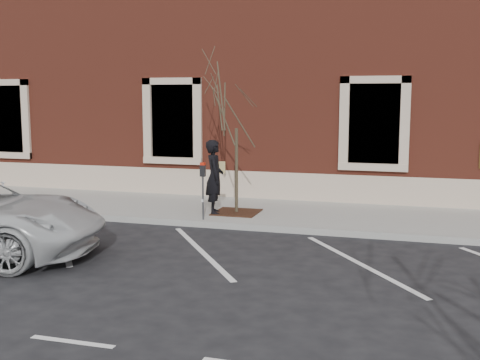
% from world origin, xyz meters
% --- Properties ---
extents(ground, '(120.00, 120.00, 0.00)m').
position_xyz_m(ground, '(0.00, 0.00, 0.00)').
color(ground, '#28282B').
rests_on(ground, ground).
extents(sidewalk_near, '(40.00, 3.50, 0.15)m').
position_xyz_m(sidewalk_near, '(0.00, 1.75, 0.07)').
color(sidewalk_near, gray).
rests_on(sidewalk_near, ground).
extents(curb_near, '(40.00, 0.12, 0.15)m').
position_xyz_m(curb_near, '(0.00, -0.05, 0.07)').
color(curb_near, '#9E9E99').
rests_on(curb_near, ground).
extents(parking_stripes, '(28.00, 4.40, 0.01)m').
position_xyz_m(parking_stripes, '(0.00, -2.20, 0.00)').
color(parking_stripes, silver).
rests_on(parking_stripes, ground).
extents(building_civic, '(40.00, 8.62, 8.00)m').
position_xyz_m(building_civic, '(0.00, 7.74, 4.00)').
color(building_civic, maroon).
rests_on(building_civic, ground).
extents(man, '(0.68, 0.81, 1.90)m').
position_xyz_m(man, '(-0.78, 0.92, 1.10)').
color(man, black).
rests_on(man, sidewalk_near).
extents(parking_meter, '(0.13, 0.10, 1.41)m').
position_xyz_m(parking_meter, '(-0.80, 0.12, 1.13)').
color(parking_meter, '#595B60').
rests_on(parking_meter, sidewalk_near).
extents(tree_grate, '(1.13, 1.13, 0.03)m').
position_xyz_m(tree_grate, '(-0.27, 1.19, 0.16)').
color(tree_grate, '#3C1E13').
rests_on(tree_grate, sidewalk_near).
extents(sapling, '(2.39, 2.39, 3.99)m').
position_xyz_m(sapling, '(-0.27, 1.19, 2.94)').
color(sapling, '#483C2C').
rests_on(sapling, sidewalk_near).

